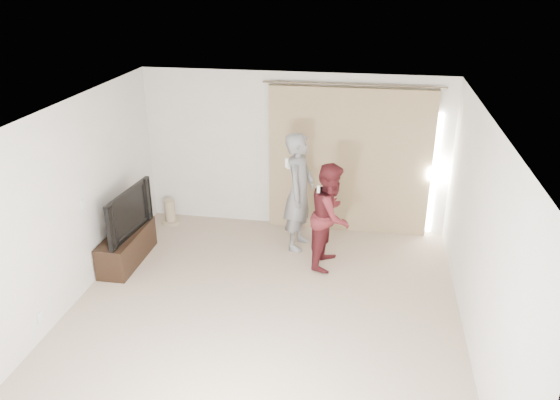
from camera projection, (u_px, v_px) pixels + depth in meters
The scene contains 10 objects.
floor at pixel (262, 315), 6.96m from camera, with size 5.50×5.50×0.00m, color tan.
wall_back at pixel (294, 152), 8.93m from camera, with size 5.00×0.04×2.60m, color silver.
wall_left at pixel (65, 209), 6.83m from camera, with size 0.04×5.50×2.60m.
ceiling at pixel (259, 117), 5.93m from camera, with size 5.00×5.50×0.01m, color white.
curtain at pixel (350, 162), 8.77m from camera, with size 2.80×0.11×2.46m.
tv_console at pixel (127, 247), 8.15m from camera, with size 0.43×1.24×0.48m, color black.
tv at pixel (122, 212), 7.92m from camera, with size 1.20×0.16×0.69m, color black.
scratching_post at pixel (170, 214), 9.39m from camera, with size 0.32×0.32×0.43m.
person_man at pixel (299, 192), 8.33m from camera, with size 0.55×0.74×1.86m.
person_woman at pixel (331, 215), 7.87m from camera, with size 0.72×0.86×1.58m.
Camera 1 is at (1.21, -5.68, 4.12)m, focal length 35.00 mm.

